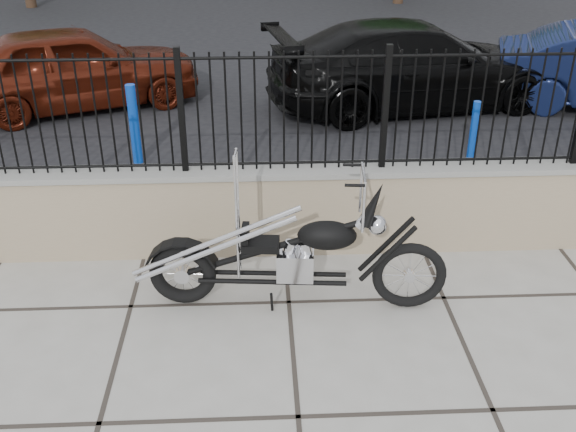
% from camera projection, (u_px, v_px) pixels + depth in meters
% --- Properties ---
extents(ground_plane, '(90.00, 90.00, 0.00)m').
position_uv_depth(ground_plane, '(298.00, 417.00, 5.11)').
color(ground_plane, '#99968E').
rests_on(ground_plane, ground).
extents(parking_lot, '(30.00, 30.00, 0.00)m').
position_uv_depth(parking_lot, '(267.00, 36.00, 16.14)').
color(parking_lot, black).
rests_on(parking_lot, ground).
extents(retaining_wall, '(14.00, 0.36, 0.96)m').
position_uv_depth(retaining_wall, '(284.00, 210.00, 7.09)').
color(retaining_wall, gray).
rests_on(retaining_wall, ground_plane).
extents(iron_fence, '(14.00, 0.08, 1.20)m').
position_uv_depth(iron_fence, '(284.00, 112.00, 6.59)').
color(iron_fence, black).
rests_on(iron_fence, retaining_wall).
extents(chopper_motorcycle, '(2.67, 0.68, 1.58)m').
position_uv_depth(chopper_motorcycle, '(290.00, 232.00, 6.04)').
color(chopper_motorcycle, black).
rests_on(chopper_motorcycle, ground_plane).
extents(car_red, '(4.39, 3.01, 1.39)m').
position_uv_depth(car_red, '(74.00, 67.00, 11.17)').
color(car_red, '#4F170B').
rests_on(car_red, parking_lot).
extents(car_black, '(5.19, 2.87, 1.42)m').
position_uv_depth(car_black, '(414.00, 65.00, 11.23)').
color(car_black, black).
rests_on(car_black, parking_lot).
extents(bollard_a, '(0.18, 0.18, 1.11)m').
position_uv_depth(bollard_a, '(134.00, 125.00, 9.15)').
color(bollard_a, '#0A40A3').
rests_on(bollard_a, ground_plane).
extents(bollard_b, '(0.14, 0.14, 0.87)m').
position_uv_depth(bollard_b, '(474.00, 132.00, 9.23)').
color(bollard_b, '#0B22AF').
rests_on(bollard_b, ground_plane).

